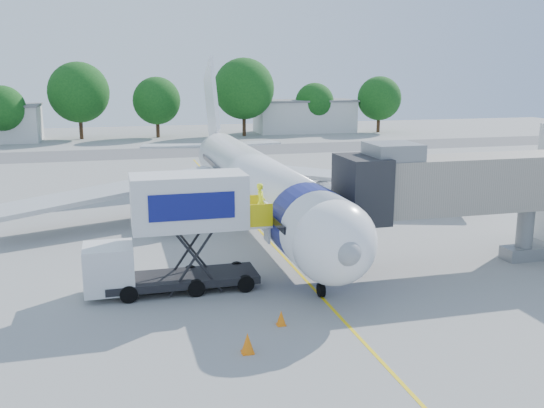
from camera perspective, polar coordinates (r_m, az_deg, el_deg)
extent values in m
plane|color=gray|center=(36.67, -0.27, -3.49)|extent=(160.00, 160.00, 0.00)
cube|color=yellow|center=(36.67, -0.27, -3.49)|extent=(0.15, 70.00, 0.01)
cube|color=#59595B|center=(77.31, -8.07, 4.89)|extent=(120.00, 10.00, 0.01)
cylinder|color=white|center=(38.82, -1.38, 1.95)|extent=(3.70, 28.00, 3.70)
sphere|color=white|center=(25.75, 5.85, -3.60)|extent=(3.70, 3.70, 3.70)
sphere|color=gray|center=(24.37, 7.12, -4.57)|extent=(1.10, 1.10, 1.10)
cone|color=white|center=(55.30, -5.46, 5.08)|extent=(3.70, 6.00, 3.70)
cube|color=white|center=(55.91, -5.72, 9.47)|extent=(0.35, 7.26, 8.29)
cube|color=#B5B8BA|center=(45.04, 8.81, 2.38)|extent=(16.17, 9.32, 1.42)
cube|color=#B5B8BA|center=(41.39, -14.74, 1.22)|extent=(16.17, 9.32, 1.42)
cylinder|color=#999BA0|center=(42.12, 5.46, 0.38)|extent=(2.10, 3.60, 2.10)
cylinder|color=#999BA0|center=(39.77, -9.60, -0.47)|extent=(2.10, 3.60, 2.10)
cube|color=black|center=(25.36, 6.10, -2.80)|extent=(2.60, 1.39, 0.81)
cylinder|color=navy|center=(28.48, 3.74, -1.98)|extent=(3.73, 2.00, 3.73)
cylinder|color=silver|center=(27.78, 4.66, -7.23)|extent=(0.16, 0.16, 1.50)
cylinder|color=black|center=(27.93, 4.64, -8.06)|extent=(0.25, 0.64, 0.64)
cylinder|color=black|center=(42.82, 1.10, -0.53)|extent=(0.35, 0.90, 0.90)
cylinder|color=black|center=(41.75, -5.78, -0.93)|extent=(0.35, 0.90, 0.90)
cube|color=gray|center=(32.94, 18.25, 1.89)|extent=(13.60, 2.60, 2.80)
cube|color=black|center=(30.09, 8.43, 1.43)|extent=(2.00, 3.20, 3.20)
cube|color=slate|center=(30.46, 11.32, 4.89)|extent=(2.40, 2.40, 0.80)
cylinder|color=slate|center=(35.54, 22.69, -2.50)|extent=(0.90, 0.90, 3.00)
cube|color=slate|center=(35.84, 22.53, -4.28)|extent=(2.20, 1.20, 0.70)
cylinder|color=black|center=(35.31, 21.36, -4.43)|extent=(0.30, 0.70, 0.70)
cylinder|color=black|center=(36.38, 23.67, -4.14)|extent=(0.30, 0.70, 0.70)
cube|color=black|center=(28.91, -8.42, -6.95)|extent=(7.00, 2.30, 0.35)
cube|color=silver|center=(28.53, -15.10, -5.83)|extent=(2.20, 2.20, 2.10)
cube|color=black|center=(28.39, -15.15, -4.97)|extent=(1.90, 2.10, 0.70)
cube|color=silver|center=(27.95, -7.84, 0.28)|extent=(5.20, 2.40, 2.50)
cube|color=navy|center=(26.76, -7.52, -0.26)|extent=(3.80, 0.04, 1.20)
cube|color=silver|center=(28.75, -1.53, -1.72)|extent=(1.10, 2.20, 0.10)
cube|color=yellow|center=(27.62, -1.04, -1.13)|extent=(1.10, 0.06, 1.10)
cube|color=yellow|center=(29.62, -2.00, -0.20)|extent=(1.10, 0.06, 1.10)
cylinder|color=black|center=(28.39, -2.50, -7.51)|extent=(0.80, 0.25, 0.80)
cylinder|color=black|center=(30.33, -3.34, -6.19)|extent=(0.80, 0.25, 0.80)
cylinder|color=black|center=(27.84, -13.33, -8.26)|extent=(0.80, 0.25, 0.80)
cylinder|color=black|center=(29.82, -13.45, -6.86)|extent=(0.80, 0.25, 0.80)
imported|color=#EEFF1A|center=(28.58, -1.06, 0.18)|extent=(0.46, 0.68, 1.82)
cube|color=silver|center=(21.61, 22.40, -14.31)|extent=(3.93, 2.75, 1.42)
cube|color=navy|center=(21.41, 22.51, -13.21)|extent=(2.44, 2.23, 0.36)
cylinder|color=black|center=(20.37, 21.46, -17.07)|extent=(0.76, 0.44, 0.71)
cylinder|color=black|center=(21.13, 18.31, -15.68)|extent=(0.76, 0.44, 0.71)
cylinder|color=black|center=(23.19, 23.07, -13.46)|extent=(0.76, 0.44, 0.71)
cone|color=orange|center=(24.91, 0.86, -10.66)|extent=(0.40, 0.40, 0.63)
cube|color=orange|center=(25.03, 0.86, -11.28)|extent=(0.36, 0.36, 0.04)
cone|color=orange|center=(22.65, -2.32, -12.93)|extent=(0.49, 0.49, 0.78)
cube|color=orange|center=(22.81, -2.31, -13.76)|extent=(0.44, 0.44, 0.04)
cube|color=silver|center=(101.23, 3.09, 8.20)|extent=(16.00, 7.00, 5.00)
cube|color=slate|center=(101.06, 3.11, 9.69)|extent=(16.40, 7.40, 0.30)
cylinder|color=#382314|center=(92.59, -23.86, 6.08)|extent=(0.56, 0.56, 2.84)
sphere|color=#124315|center=(92.33, -24.05, 8.22)|extent=(6.32, 6.32, 6.32)
cylinder|color=#382314|center=(95.03, -17.54, 7.05)|extent=(0.56, 0.56, 3.99)
sphere|color=#124315|center=(94.74, -17.74, 9.98)|extent=(8.87, 8.87, 8.87)
cylinder|color=#382314|center=(94.53, -10.70, 7.15)|extent=(0.56, 0.56, 3.22)
sphere|color=#124315|center=(94.26, -10.80, 9.53)|extent=(7.15, 7.15, 7.15)
cylinder|color=#382314|center=(95.09, -2.64, 7.68)|extent=(0.56, 0.56, 4.22)
sphere|color=#124315|center=(94.80, -2.67, 10.79)|extent=(9.37, 9.37, 9.37)
cylinder|color=#382314|center=(100.73, 4.00, 7.55)|extent=(0.56, 0.56, 2.84)
sphere|color=#124315|center=(100.49, 4.03, 9.52)|extent=(6.32, 6.32, 6.32)
cylinder|color=#382314|center=(102.35, 9.98, 7.57)|extent=(0.56, 0.56, 3.22)
sphere|color=#124315|center=(102.10, 10.06, 9.77)|extent=(7.14, 7.14, 7.14)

